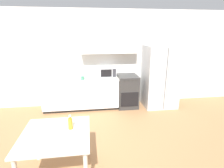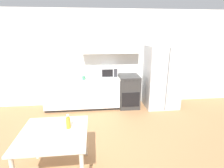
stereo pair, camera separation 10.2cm
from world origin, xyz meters
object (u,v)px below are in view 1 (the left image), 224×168
Objects in this scene: coffee_mug at (83,78)px; dining_table at (56,140)px; refrigerator at (160,77)px; oven_range at (127,91)px; microwave at (108,72)px; drink_bottle at (70,123)px.

coffee_mug is 2.30m from dining_table.
refrigerator reaches higher than dining_table.
microwave is (-0.55, 0.11, 0.56)m from oven_range.
coffee_mug is at bearing -177.19° from refrigerator.
oven_range is 2.89m from dining_table.
microwave is 0.74m from coffee_mug.
drink_bottle reaches higher than dining_table.
microwave reaches higher than drink_bottle.
drink_bottle is (0.20, 0.10, 0.20)m from dining_table.
coffee_mug is 2.17m from drink_bottle.
microwave is 2.11× the size of drink_bottle.
dining_table is (-0.33, -2.26, -0.31)m from coffee_mug.
dining_table is (-2.51, -2.36, -0.25)m from refrigerator.
drink_bottle is at bearing -93.52° from coffee_mug.
oven_range is at bearing 176.29° from refrigerator.
dining_table is at bearing -122.98° from oven_range.
microwave is at bearing 22.01° from coffee_mug.
microwave reaches higher than oven_range.
refrigerator is at bearing 2.81° from coffee_mug.
microwave is at bearing 168.83° from oven_range.
drink_bottle is (-0.82, -2.44, -0.20)m from microwave.
dining_table is (-1.02, -2.53, -0.40)m from microwave.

